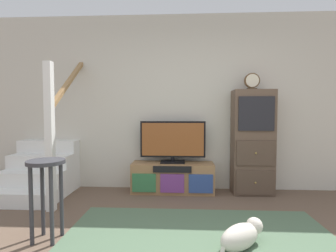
{
  "coord_description": "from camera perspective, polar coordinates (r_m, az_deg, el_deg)",
  "views": [
    {
      "loc": [
        -0.18,
        -1.54,
        1.19
      ],
      "look_at": [
        -0.36,
        1.95,
        1.01
      ],
      "focal_mm": 27.01,
      "sensor_mm": 36.0,
      "label": 1
    }
  ],
  "objects": [
    {
      "name": "back_wall",
      "position": [
        4.01,
        5.52,
        5.26
      ],
      "size": [
        6.4,
        0.12,
        2.7
      ],
      "primitive_type": "cube",
      "color": "beige",
      "rests_on": "ground_plane"
    },
    {
      "name": "area_rug",
      "position": [
        2.45,
        7.47,
        -25.93
      ],
      "size": [
        2.6,
        1.8,
        0.01
      ],
      "primitive_type": "cube",
      "color": "#4C664C",
      "rests_on": "ground_plane"
    },
    {
      "name": "media_console",
      "position": [
        3.86,
        1.06,
        -11.56
      ],
      "size": [
        1.22,
        0.38,
        0.44
      ],
      "color": "#997047",
      "rests_on": "ground_plane"
    },
    {
      "name": "television",
      "position": [
        3.78,
        1.08,
        -3.33
      ],
      "size": [
        0.97,
        0.22,
        0.62
      ],
      "color": "black",
      "rests_on": "media_console"
    },
    {
      "name": "side_cabinet",
      "position": [
        3.91,
        18.52,
        -3.5
      ],
      "size": [
        0.58,
        0.38,
        1.52
      ],
      "color": "brown",
      "rests_on": "ground_plane"
    },
    {
      "name": "desk_clock",
      "position": [
        3.89,
        18.42,
        9.52
      ],
      "size": [
        0.22,
        0.08,
        0.24
      ],
      "color": "#4C3823",
      "rests_on": "side_cabinet"
    },
    {
      "name": "staircase",
      "position": [
        4.35,
        -25.62,
        -8.18
      ],
      "size": [
        1.0,
        1.36,
        2.2
      ],
      "color": "white",
      "rests_on": "ground_plane"
    },
    {
      "name": "bar_stool_near",
      "position": [
        2.65,
        -25.77,
        -11.18
      ],
      "size": [
        0.34,
        0.34,
        0.76
      ],
      "color": "#333338",
      "rests_on": "ground_plane"
    },
    {
      "name": "dog",
      "position": [
        2.5,
        16.32,
        -22.61
      ],
      "size": [
        0.47,
        0.43,
        0.23
      ],
      "color": "beige",
      "rests_on": "ground_plane"
    }
  ]
}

